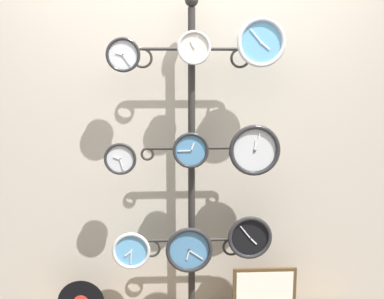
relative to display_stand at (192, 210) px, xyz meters
The scene contains 12 objects.
shop_wall 0.63m from the display_stand, 90.00° to the left, with size 4.40×0.04×2.80m.
display_stand is the anchor object (origin of this frame).
clock_top_left 1.06m from the display_stand, 168.79° to the right, with size 0.20×0.04×0.20m.
clock_top_center 1.02m from the display_stand, 83.14° to the right, with size 0.20×0.04×0.20m.
clock_top_right 1.13m from the display_stand, 14.05° to the right, with size 0.29×0.04×0.29m.
clock_middle_left 0.58m from the display_stand, 166.30° to the right, with size 0.20×0.04×0.20m.
clock_middle_center 0.42m from the display_stand, 95.33° to the right, with size 0.22×0.04×0.22m.
clock_middle_right 0.56m from the display_stand, 15.06° to the right, with size 0.32×0.04×0.32m.
clock_bottom_left 0.46m from the display_stand, 168.81° to the right, with size 0.24×0.04×0.24m.
clock_bottom_center 0.25m from the display_stand, 100.95° to the right, with size 0.30×0.04×0.30m.
clock_bottom_right 0.41m from the display_stand, 13.10° to the right, with size 0.28×0.04×0.28m.
picture_frame 0.73m from the display_stand, 10.70° to the right, with size 0.41×0.02×0.36m.
Camera 1 is at (-0.13, -2.36, 1.68)m, focal length 42.00 mm.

